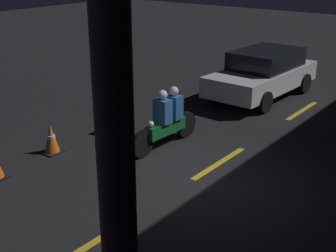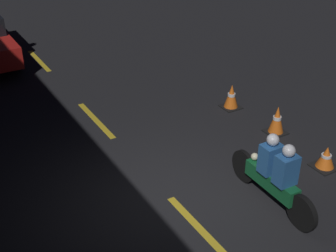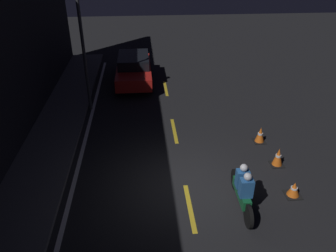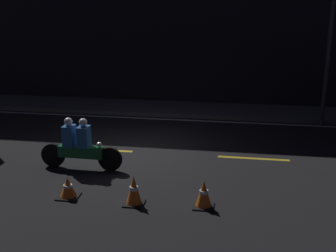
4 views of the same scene
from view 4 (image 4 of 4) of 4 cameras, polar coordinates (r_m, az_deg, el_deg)
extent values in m
plane|color=black|center=(13.74, -4.37, -3.15)|extent=(56.00, 56.00, 0.00)
cube|color=#4C4C4F|center=(18.23, -0.86, 2.16)|extent=(28.00, 2.01, 0.14)
cube|color=black|center=(18.79, -0.28, 14.44)|extent=(28.00, 0.30, 7.81)
cube|color=gold|center=(14.00, -8.36, -2.89)|extent=(2.00, 0.14, 0.01)
cube|color=gold|center=(13.40, 10.39, -3.91)|extent=(2.00, 0.14, 0.01)
cube|color=silver|center=(17.06, -1.59, 0.89)|extent=(25.20, 0.14, 0.01)
cylinder|color=black|center=(12.32, -7.08, -4.02)|extent=(0.65, 0.10, 0.65)
cylinder|color=black|center=(12.87, -13.82, -3.47)|extent=(0.65, 0.12, 0.65)
cube|color=#14592D|center=(12.52, -10.56, -3.10)|extent=(1.22, 0.27, 0.30)
sphere|color=#F2EABF|center=(12.28, -8.38, -2.26)|extent=(0.14, 0.14, 0.14)
cube|color=#265999|center=(12.35, -10.23, -1.28)|extent=(0.29, 0.37, 0.55)
sphere|color=silver|center=(12.24, -10.32, 0.43)|extent=(0.22, 0.22, 0.22)
cube|color=#265999|center=(12.50, -11.95, -1.17)|extent=(0.29, 0.37, 0.55)
sphere|color=silver|center=(12.39, -12.05, 0.52)|extent=(0.22, 0.22, 0.22)
cube|color=black|center=(11.11, -12.04, -8.39)|extent=(0.48, 0.48, 0.03)
cone|color=orange|center=(11.01, -12.12, -7.25)|extent=(0.37, 0.37, 0.45)
cylinder|color=white|center=(11.00, -12.13, -7.15)|extent=(0.20, 0.20, 0.05)
cube|color=black|center=(10.58, -4.15, -9.38)|extent=(0.45, 0.45, 0.03)
cone|color=orange|center=(10.44, -4.19, -7.73)|extent=(0.35, 0.35, 0.64)
cylinder|color=white|center=(10.43, -4.19, -7.57)|extent=(0.19, 0.19, 0.08)
cube|color=black|center=(10.46, 4.34, -9.71)|extent=(0.46, 0.46, 0.03)
cone|color=orange|center=(10.33, 4.38, -8.15)|extent=(0.35, 0.35, 0.60)
cylinder|color=white|center=(10.31, 4.38, -8.00)|extent=(0.19, 0.19, 0.07)
cylinder|color=#333338|center=(16.56, 19.04, 9.21)|extent=(0.14, 0.14, 5.50)
camera|label=1|loc=(17.72, 22.52, 14.29)|focal=50.00mm
camera|label=2|loc=(18.46, -20.99, 18.10)|focal=50.00mm
camera|label=3|loc=(17.90, -32.00, 21.16)|focal=35.00mm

